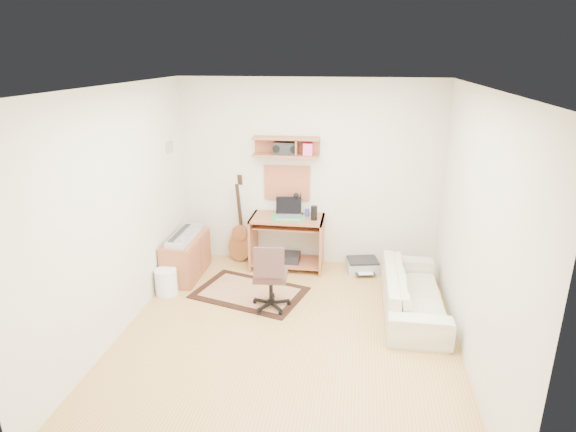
# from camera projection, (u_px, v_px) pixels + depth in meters

# --- Properties ---
(floor) EXTENTS (3.60, 4.00, 0.01)m
(floor) POSITION_uv_depth(u_px,v_px,m) (288.00, 335.00, 5.22)
(floor) COLOR tan
(floor) RESTS_ON ground
(ceiling) EXTENTS (3.60, 4.00, 0.01)m
(ceiling) POSITION_uv_depth(u_px,v_px,m) (287.00, 87.00, 4.38)
(ceiling) COLOR white
(ceiling) RESTS_ON ground
(back_wall) EXTENTS (3.60, 0.01, 2.60)m
(back_wall) POSITION_uv_depth(u_px,v_px,m) (309.00, 174.00, 6.68)
(back_wall) COLOR beige
(back_wall) RESTS_ON ground
(left_wall) EXTENTS (0.01, 4.00, 2.60)m
(left_wall) POSITION_uv_depth(u_px,v_px,m) (117.00, 213.00, 5.05)
(left_wall) COLOR beige
(left_wall) RESTS_ON ground
(right_wall) EXTENTS (0.01, 4.00, 2.60)m
(right_wall) POSITION_uv_depth(u_px,v_px,m) (476.00, 231.00, 4.55)
(right_wall) COLOR beige
(right_wall) RESTS_ON ground
(wall_shelf) EXTENTS (0.90, 0.25, 0.26)m
(wall_shelf) POSITION_uv_depth(u_px,v_px,m) (286.00, 147.00, 6.47)
(wall_shelf) COLOR #A05C38
(wall_shelf) RESTS_ON back_wall
(cork_board) EXTENTS (0.64, 0.03, 0.49)m
(cork_board) POSITION_uv_depth(u_px,v_px,m) (287.00, 183.00, 6.74)
(cork_board) COLOR #A38D51
(cork_board) RESTS_ON back_wall
(wall_photo) EXTENTS (0.02, 0.20, 0.15)m
(wall_photo) POSITION_uv_depth(u_px,v_px,m) (170.00, 147.00, 6.32)
(wall_photo) COLOR #4C8CBF
(wall_photo) RESTS_ON left_wall
(desk) EXTENTS (1.00, 0.55, 0.75)m
(desk) POSITION_uv_depth(u_px,v_px,m) (287.00, 242.00, 6.75)
(desk) COLOR #A05C38
(desk) RESTS_ON floor
(laptop) EXTENTS (0.39, 0.39, 0.27)m
(laptop) POSITION_uv_depth(u_px,v_px,m) (288.00, 208.00, 6.56)
(laptop) COLOR silver
(laptop) RESTS_ON desk
(speaker) EXTENTS (0.09, 0.09, 0.19)m
(speaker) POSITION_uv_depth(u_px,v_px,m) (314.00, 213.00, 6.50)
(speaker) COLOR black
(speaker) RESTS_ON desk
(desk_lamp) EXTENTS (0.11, 0.11, 0.32)m
(desk_lamp) POSITION_uv_depth(u_px,v_px,m) (301.00, 204.00, 6.68)
(desk_lamp) COLOR black
(desk_lamp) RESTS_ON desk
(pencil_cup) EXTENTS (0.07, 0.07, 0.10)m
(pencil_cup) POSITION_uv_depth(u_px,v_px,m) (307.00, 212.00, 6.67)
(pencil_cup) COLOR navy
(pencil_cup) RESTS_ON desk
(boombox) EXTENTS (0.32, 0.15, 0.16)m
(boombox) POSITION_uv_depth(u_px,v_px,m) (286.00, 148.00, 6.47)
(boombox) COLOR black
(boombox) RESTS_ON wall_shelf
(rug) EXTENTS (1.52, 1.22, 0.02)m
(rug) POSITION_uv_depth(u_px,v_px,m) (250.00, 292.00, 6.12)
(rug) COLOR #CFB88B
(rug) RESTS_ON floor
(task_chair) EXTENTS (0.47, 0.47, 0.85)m
(task_chair) POSITION_uv_depth(u_px,v_px,m) (271.00, 275.00, 5.64)
(task_chair) COLOR #3E2924
(task_chair) RESTS_ON floor
(cabinet) EXTENTS (0.40, 0.90, 0.55)m
(cabinet) POSITION_uv_depth(u_px,v_px,m) (186.00, 257.00, 6.53)
(cabinet) COLOR #A05C38
(cabinet) RESTS_ON floor
(music_keyboard) EXTENTS (0.25, 0.79, 0.07)m
(music_keyboard) POSITION_uv_depth(u_px,v_px,m) (184.00, 235.00, 6.43)
(music_keyboard) COLOR #B2B5BA
(music_keyboard) RESTS_ON cabinet
(guitar) EXTENTS (0.36, 0.26, 1.27)m
(guitar) POSITION_uv_depth(u_px,v_px,m) (239.00, 219.00, 6.89)
(guitar) COLOR #95562D
(guitar) RESTS_ON floor
(waste_basket) EXTENTS (0.35, 0.35, 0.33)m
(waste_basket) POSITION_uv_depth(u_px,v_px,m) (166.00, 282.00, 6.06)
(waste_basket) COLOR white
(waste_basket) RESTS_ON floor
(printer) EXTENTS (0.49, 0.41, 0.16)m
(printer) POSITION_uv_depth(u_px,v_px,m) (362.00, 265.00, 6.73)
(printer) COLOR #A5A8AA
(printer) RESTS_ON floor
(sofa) EXTENTS (0.50, 1.70, 0.67)m
(sofa) POSITION_uv_depth(u_px,v_px,m) (414.00, 286.00, 5.59)
(sofa) COLOR beige
(sofa) RESTS_ON floor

